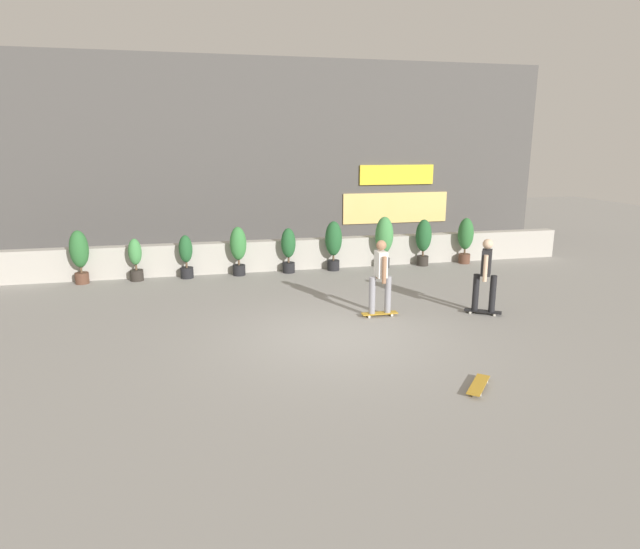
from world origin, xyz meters
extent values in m
plane|color=gray|center=(0.00, 0.00, 0.00)|extent=(48.00, 48.00, 0.00)
cube|color=#B2ADA3|center=(0.00, 6.00, 0.45)|extent=(18.00, 0.40, 0.90)
cube|color=#4C4947|center=(0.00, 10.00, 3.25)|extent=(20.00, 2.00, 6.50)
cube|color=yellow|center=(4.58, 8.96, 2.60)|extent=(2.80, 0.08, 0.70)
cube|color=#F2CC72|center=(4.58, 8.97, 1.40)|extent=(4.00, 0.06, 1.10)
cylinder|color=brown|center=(-5.69, 5.55, 0.15)|extent=(0.36, 0.36, 0.30)
cylinder|color=brown|center=(-5.69, 5.55, 0.38)|extent=(0.06, 0.06, 0.15)
ellipsoid|color=#2D6B33|center=(-5.69, 5.55, 0.95)|extent=(0.49, 0.49, 1.01)
cylinder|color=#2D2823|center=(-4.27, 5.55, 0.15)|extent=(0.36, 0.36, 0.30)
cylinder|color=brown|center=(-4.27, 5.55, 0.38)|extent=(0.06, 0.06, 0.15)
ellipsoid|color=#428C47|center=(-4.27, 5.55, 0.81)|extent=(0.36, 0.36, 0.73)
cylinder|color=black|center=(-2.92, 5.55, 0.15)|extent=(0.36, 0.36, 0.30)
cylinder|color=brown|center=(-2.92, 5.55, 0.38)|extent=(0.06, 0.06, 0.15)
ellipsoid|color=#235B2D|center=(-2.92, 5.55, 0.84)|extent=(0.38, 0.38, 0.77)
cylinder|color=black|center=(-1.46, 5.55, 0.15)|extent=(0.36, 0.36, 0.30)
cylinder|color=brown|center=(-1.46, 5.55, 0.38)|extent=(0.06, 0.06, 0.15)
ellipsoid|color=#387F3D|center=(-1.46, 5.55, 0.93)|extent=(0.47, 0.47, 0.96)
cylinder|color=black|center=(-0.01, 5.55, 0.15)|extent=(0.36, 0.36, 0.30)
cylinder|color=brown|center=(-0.01, 5.55, 0.38)|extent=(0.06, 0.06, 0.15)
ellipsoid|color=#235B2D|center=(-0.01, 5.55, 0.88)|extent=(0.42, 0.42, 0.87)
cylinder|color=black|center=(1.35, 5.55, 0.15)|extent=(0.36, 0.36, 0.30)
cylinder|color=brown|center=(1.35, 5.55, 0.38)|extent=(0.06, 0.06, 0.15)
ellipsoid|color=#235B2D|center=(1.35, 5.55, 0.96)|extent=(0.50, 0.50, 1.02)
cylinder|color=black|center=(2.93, 5.55, 0.15)|extent=(0.36, 0.36, 0.30)
cylinder|color=brown|center=(2.93, 5.55, 0.38)|extent=(0.06, 0.06, 0.15)
ellipsoid|color=#428C47|center=(2.93, 5.55, 1.01)|extent=(0.54, 0.54, 1.11)
cylinder|color=#2D2823|center=(4.22, 5.55, 0.15)|extent=(0.36, 0.36, 0.30)
cylinder|color=brown|center=(4.22, 5.55, 0.38)|extent=(0.06, 0.06, 0.15)
ellipsoid|color=#235B2D|center=(4.22, 5.55, 0.95)|extent=(0.48, 0.48, 0.99)
cylinder|color=brown|center=(5.64, 5.55, 0.15)|extent=(0.36, 0.36, 0.30)
cylinder|color=brown|center=(5.64, 5.55, 0.38)|extent=(0.06, 0.06, 0.15)
ellipsoid|color=#2D6B33|center=(5.64, 5.55, 0.95)|extent=(0.48, 0.48, 0.99)
cube|color=#BF8C26|center=(1.24, 1.03, 0.07)|extent=(0.80, 0.21, 0.02)
cylinder|color=silver|center=(0.98, 0.96, 0.03)|extent=(0.06, 0.03, 0.06)
cylinder|color=silver|center=(0.98, 1.12, 0.03)|extent=(0.06, 0.03, 0.06)
cylinder|color=silver|center=(1.50, 0.95, 0.03)|extent=(0.06, 0.03, 0.06)
cylinder|color=silver|center=(1.50, 1.11, 0.03)|extent=(0.06, 0.03, 0.06)
cylinder|color=gray|center=(1.06, 1.03, 0.49)|extent=(0.14, 0.14, 0.82)
cylinder|color=gray|center=(1.42, 1.03, 0.49)|extent=(0.14, 0.14, 0.82)
cube|color=white|center=(1.24, 1.03, 1.18)|extent=(0.20, 0.36, 0.56)
sphere|color=#9E7051|center=(1.24, 1.03, 1.59)|extent=(0.22, 0.22, 0.22)
cylinder|color=#9E7051|center=(1.23, 0.80, 1.10)|extent=(0.09, 0.09, 0.58)
cylinder|color=#9E7051|center=(1.24, 1.27, 1.10)|extent=(0.09, 0.09, 0.58)
cube|color=black|center=(3.53, 0.65, 0.07)|extent=(0.78, 0.61, 0.02)
cylinder|color=silver|center=(3.27, 0.73, 0.03)|extent=(0.06, 0.06, 0.06)
cylinder|color=silver|center=(3.36, 0.87, 0.03)|extent=(0.06, 0.06, 0.06)
cylinder|color=silver|center=(3.70, 0.44, 0.03)|extent=(0.06, 0.06, 0.06)
cylinder|color=silver|center=(3.79, 0.58, 0.03)|extent=(0.06, 0.06, 0.06)
cylinder|color=black|center=(3.38, 0.75, 0.49)|extent=(0.14, 0.14, 0.82)
cylinder|color=black|center=(3.68, 0.56, 0.49)|extent=(0.14, 0.14, 0.82)
cube|color=#262628|center=(3.53, 0.65, 1.18)|extent=(0.37, 0.41, 0.56)
sphere|color=beige|center=(3.53, 0.65, 1.59)|extent=(0.22, 0.22, 0.22)
cylinder|color=beige|center=(3.40, 0.46, 1.10)|extent=(0.09, 0.09, 0.58)
cylinder|color=beige|center=(3.66, 0.85, 1.10)|extent=(0.09, 0.09, 0.58)
cube|color=#BF8C26|center=(1.54, -2.74, 0.07)|extent=(0.67, 0.74, 0.02)
cylinder|color=silver|center=(1.65, -2.49, 0.03)|extent=(0.06, 0.06, 0.06)
cylinder|color=silver|center=(1.77, -2.60, 0.03)|extent=(0.06, 0.06, 0.06)
cylinder|color=silver|center=(1.31, -2.89, 0.03)|extent=(0.06, 0.06, 0.06)
cylinder|color=silver|center=(1.43, -2.99, 0.03)|extent=(0.06, 0.06, 0.06)
camera|label=1|loc=(-2.58, -9.67, 3.70)|focal=30.20mm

